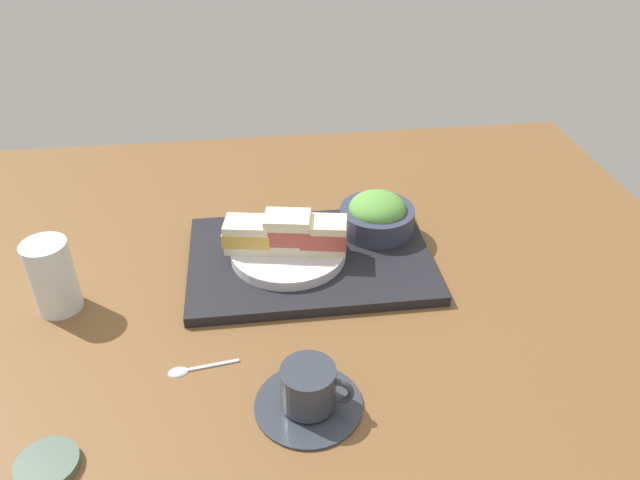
{
  "coord_description": "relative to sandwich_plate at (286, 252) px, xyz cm",
  "views": [
    {
      "loc": [
        5.07,
        84.36,
        60.74
      ],
      "look_at": [
        -5.19,
        2.43,
        5.0
      ],
      "focal_mm": 34.34,
      "sensor_mm": 36.0,
      "label": 1
    }
  ],
  "objects": [
    {
      "name": "ground_plane",
      "position": [
        -0.33,
        -1.69,
        -4.08
      ],
      "size": [
        140.0,
        100.0,
        3.0
      ],
      "primitive_type": "cube",
      "color": "brown"
    },
    {
      "name": "serving_tray",
      "position": [
        -3.92,
        0.09,
        -1.71
      ],
      "size": [
        40.06,
        27.62,
        1.74
      ],
      "primitive_type": "cube",
      "color": "black",
      "rests_on": "ground_plane"
    },
    {
      "name": "sandwich_plate",
      "position": [
        0.0,
        0.0,
        0.0
      ],
      "size": [
        19.04,
        19.04,
        1.68
      ],
      "primitive_type": "cylinder",
      "color": "silver",
      "rests_on": "serving_tray"
    },
    {
      "name": "sandwich_near",
      "position": [
        -6.11,
        0.89,
        3.48
      ],
      "size": [
        8.32,
        6.68,
        5.28
      ],
      "color": "beige",
      "rests_on": "sandwich_plate"
    },
    {
      "name": "sandwich_middle",
      "position": [
        0.0,
        -0.0,
        3.96
      ],
      "size": [
        8.3,
        6.51,
        6.24
      ],
      "color": "#EFE5C1",
      "rests_on": "sandwich_plate"
    },
    {
      "name": "sandwich_far",
      "position": [
        6.11,
        -0.89,
        3.39
      ],
      "size": [
        8.52,
        6.42,
        5.1
      ],
      "color": "#EFE5C1",
      "rests_on": "sandwich_plate"
    },
    {
      "name": "salad_bowl",
      "position": [
        -16.42,
        -6.19,
        2.18
      ],
      "size": [
        13.05,
        13.05,
        6.95
      ],
      "color": "#33384C",
      "rests_on": "serving_tray"
    },
    {
      "name": "coffee_cup",
      "position": [
        -0.15,
        30.55,
        0.04
      ],
      "size": [
        13.77,
        13.77,
        6.41
      ],
      "color": "#333842",
      "rests_on": "ground_plane"
    },
    {
      "name": "drinking_glass",
      "position": [
        35.07,
        6.59,
        3.23
      ],
      "size": [
        6.65,
        6.65,
        11.63
      ],
      "primitive_type": "cylinder",
      "color": "silver",
      "rests_on": "ground_plane"
    },
    {
      "name": "small_sauce_dish",
      "position": [
        30.23,
        35.74,
        -2.04
      ],
      "size": [
        7.24,
        7.24,
        1.08
      ],
      "primitive_type": "cylinder",
      "color": "#4C6051",
      "rests_on": "ground_plane"
    },
    {
      "name": "teaspoon",
      "position": [
        15.16,
        22.46,
        -2.23
      ],
      "size": [
        9.74,
        2.59,
        0.8
      ],
      "color": "silver",
      "rests_on": "ground_plane"
    }
  ]
}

